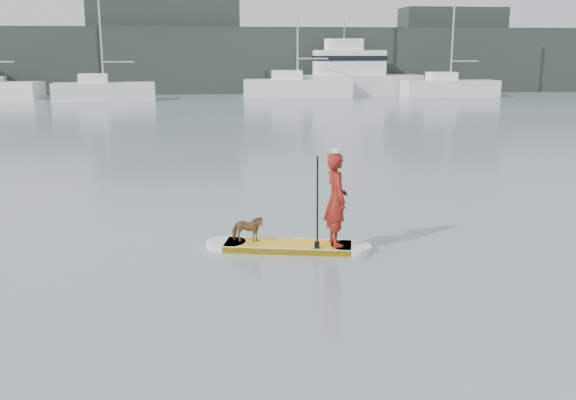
{
  "coord_description": "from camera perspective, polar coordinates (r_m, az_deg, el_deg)",
  "views": [
    {
      "loc": [
        -4.87,
        -9.65,
        3.83
      ],
      "look_at": [
        -3.62,
        2.46,
        1.0
      ],
      "focal_mm": 40.0,
      "sensor_mm": 36.0,
      "label": 1
    }
  ],
  "objects": [
    {
      "name": "dog",
      "position": [
        12.76,
        -3.63,
        -2.59
      ],
      "size": [
        0.68,
        0.39,
        0.54
      ],
      "primitive_type": "imported",
      "rotation": [
        0.0,
        0.0,
        1.4
      ],
      "color": "brown",
      "rests_on": "paddleboard"
    },
    {
      "name": "sailboat_d",
      "position": [
        55.11,
        0.77,
        10.09
      ],
      "size": [
        9.2,
        3.29,
        13.36
      ],
      "rotation": [
        0.0,
        0.0,
        -0.05
      ],
      "color": "silver",
      "rests_on": "ground"
    },
    {
      "name": "paddler",
      "position": [
        12.43,
        4.28,
        0.06
      ],
      "size": [
        0.53,
        0.72,
        1.83
      ],
      "primitive_type": "imported",
      "rotation": [
        0.0,
        0.0,
        1.71
      ],
      "color": "maroon",
      "rests_on": "paddleboard"
    },
    {
      "name": "sailboat_e",
      "position": [
        57.47,
        14.13,
        9.7
      ],
      "size": [
        8.1,
        2.82,
        11.65
      ],
      "rotation": [
        0.0,
        0.0,
        0.03
      ],
      "color": "silver",
      "rests_on": "ground"
    },
    {
      "name": "shore_mass",
      "position": [
        62.84,
        -1.47,
        12.32
      ],
      "size": [
        90.0,
        6.0,
        6.0
      ],
      "primitive_type": "cube",
      "color": "#212923",
      "rests_on": "ground"
    },
    {
      "name": "paddleboard",
      "position": [
        12.74,
        -0.0,
        -4.12
      ],
      "size": [
        3.25,
        1.31,
        0.12
      ],
      "rotation": [
        0.0,
        0.0,
        -0.21
      ],
      "color": "gold",
      "rests_on": "ground"
    },
    {
      "name": "white_cap",
      "position": [
        12.25,
        4.36,
        4.39
      ],
      "size": [
        0.22,
        0.22,
        0.07
      ],
      "primitive_type": "cylinder",
      "color": "silver",
      "rests_on": "paddler"
    },
    {
      "name": "sailboat_c",
      "position": [
        53.63,
        -16.1,
        9.37
      ],
      "size": [
        8.11,
        3.6,
        11.26
      ],
      "rotation": [
        0.0,
        0.0,
        0.13
      ],
      "color": "silver",
      "rests_on": "ground"
    },
    {
      "name": "ground",
      "position": [
        11.46,
        19.8,
        -7.24
      ],
      "size": [
        140.0,
        140.0,
        0.0
      ],
      "primitive_type": "plane",
      "color": "slate",
      "rests_on": "ground"
    },
    {
      "name": "shore_building_west",
      "position": [
        63.86,
        -10.79,
        13.46
      ],
      "size": [
        14.0,
        4.0,
        9.0
      ],
      "primitive_type": "cube",
      "color": "#212923",
      "rests_on": "ground"
    },
    {
      "name": "motor_yacht_a",
      "position": [
        58.34,
        6.01,
        11.04
      ],
      "size": [
        11.18,
        4.92,
        6.48
      ],
      "rotation": [
        0.0,
        0.0,
        0.15
      ],
      "color": "silver",
      "rests_on": "ground"
    },
    {
      "name": "shore_building_east",
      "position": [
        67.63,
        14.25,
        12.84
      ],
      "size": [
        10.0,
        4.0,
        8.0
      ],
      "primitive_type": "cube",
      "color": "#212923",
      "rests_on": "ground"
    },
    {
      "name": "paddle",
      "position": [
        12.22,
        2.62,
        -1.3
      ],
      "size": [
        0.1,
        0.3,
        2.0
      ],
      "rotation": [
        0.0,
        0.0,
        -0.21
      ],
      "color": "black",
      "rests_on": "ground"
    }
  ]
}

